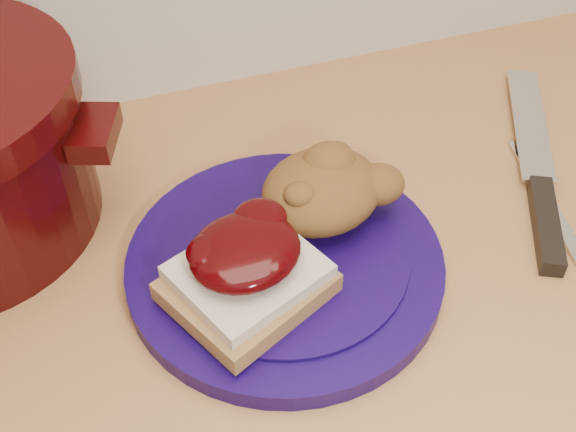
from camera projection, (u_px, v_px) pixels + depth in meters
name	position (u px, v px, depth m)	size (l,w,h in m)	color
plate	(285.00, 264.00, 0.66)	(0.29, 0.29, 0.02)	#120441
sandwich	(246.00, 270.00, 0.60)	(0.16, 0.15, 0.06)	olive
stuffing_mound	(322.00, 191.00, 0.67)	(0.12, 0.10, 0.06)	brown
chef_knife	(541.00, 194.00, 0.73)	(0.17, 0.30, 0.02)	black
butter_knife	(546.00, 197.00, 0.73)	(0.18, 0.01, 0.00)	silver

